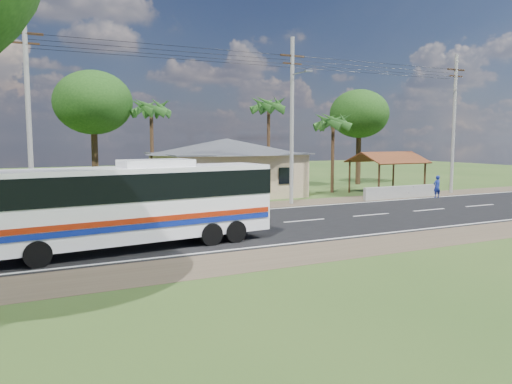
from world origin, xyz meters
The scene contains 14 objects.
ground centered at (0.00, 0.00, 0.00)m, with size 120.00×120.00×0.00m, color #2C4C1B.
road centered at (0.00, 0.00, 0.01)m, with size 120.00×16.00×0.03m.
house centered at (1.00, 13.00, 2.64)m, with size 12.40×10.00×5.00m.
waiting_shed centered at (13.00, 8.50, 2.73)m, with size 5.20×4.48×3.35m.
concrete_barrier centered at (12.00, 5.60, 0.45)m, with size 7.00×0.30×0.90m, color #9E9E99.
utility_poles centered at (2.67, 6.49, 5.77)m, with size 32.80×2.22×11.00m.
palm_near centered at (9.50, 11.00, 5.71)m, with size 2.80×2.80×6.70m.
palm_mid centered at (6.00, 15.50, 7.16)m, with size 2.80×2.80×8.20m.
palm_far centered at (-4.00, 16.00, 6.68)m, with size 2.80×2.80×7.70m.
tree_behind_house centered at (-8.00, 18.00, 7.12)m, with size 6.00×6.00×9.61m.
tree_behind_shed centered at (16.00, 16.00, 6.68)m, with size 5.60×5.60×9.02m.
coach_bus centered at (-9.66, -2.73, 2.03)m, with size 11.63×3.56×3.55m.
motorcycle centered at (12.46, 5.61, 0.41)m, with size 0.55×1.57×0.83m, color black.
person centered at (14.34, 4.51, 0.84)m, with size 0.61×0.40×1.67m, color navy.
Camera 1 is at (-14.05, -22.46, 4.41)m, focal length 35.00 mm.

